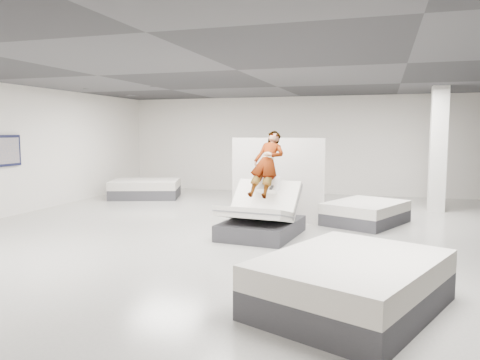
{
  "coord_description": "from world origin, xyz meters",
  "views": [
    {
      "loc": [
        2.67,
        -8.47,
        2.07
      ],
      "look_at": [
        -0.32,
        1.25,
        1.0
      ],
      "focal_mm": 35.0,
      "sensor_mm": 36.0,
      "label": 1
    }
  ],
  "objects": [
    {
      "name": "hero_bed",
      "position": [
        0.4,
        0.32,
        0.35
      ],
      "size": [
        1.5,
        1.89,
        1.16
      ],
      "color": "#343338",
      "rests_on": "floor"
    },
    {
      "name": "column",
      "position": [
        4.0,
        4.5,
        1.6
      ],
      "size": [
        0.4,
        0.4,
        3.2
      ],
      "primitive_type": "cube",
      "color": "silver",
      "rests_on": "floor"
    },
    {
      "name": "remote",
      "position": [
        0.61,
        0.28,
        0.98
      ],
      "size": [
        0.06,
        0.15,
        0.08
      ],
      "primitive_type": "cube",
      "rotation": [
        0.35,
        0.0,
        -0.1
      ],
      "color": "black",
      "rests_on": "person"
    },
    {
      "name": "flat_bed_left_far",
      "position": [
        -4.39,
        4.45,
        0.28
      ],
      "size": [
        2.4,
        2.08,
        0.56
      ],
      "color": "#343338",
      "rests_on": "floor"
    },
    {
      "name": "person",
      "position": [
        0.43,
        0.65,
        1.14
      ],
      "size": [
        0.71,
        1.52,
        1.19
      ],
      "primitive_type": "imported",
      "rotation": [
        0.95,
        0.0,
        -0.1
      ],
      "color": "slate",
      "rests_on": "hero_bed"
    },
    {
      "name": "wall_poster",
      "position": [
        -5.93,
        0.5,
        1.6
      ],
      "size": [
        0.06,
        0.95,
        0.75
      ],
      "color": "black",
      "rests_on": "wall_left"
    },
    {
      "name": "divider_panel",
      "position": [
        0.39,
        1.82,
        0.96
      ],
      "size": [
        2.11,
        0.14,
        1.91
      ],
      "primitive_type": "cube",
      "rotation": [
        0.0,
        0.0,
        0.02
      ],
      "color": "silver",
      "rests_on": "floor"
    },
    {
      "name": "room",
      "position": [
        0.0,
        0.0,
        1.6
      ],
      "size": [
        14.0,
        14.04,
        3.2
      ],
      "color": "#B6B3AC",
      "rests_on": "ground"
    },
    {
      "name": "flat_bed_right_far",
      "position": [
        2.32,
        2.21,
        0.25
      ],
      "size": [
        1.97,
        2.19,
        0.49
      ],
      "color": "#343338",
      "rests_on": "floor"
    },
    {
      "name": "flat_bed_right_near",
      "position": [
        2.35,
        -3.06,
        0.31
      ],
      "size": [
        2.43,
        2.73,
        0.62
      ],
      "color": "#343338",
      "rests_on": "floor"
    }
  ]
}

